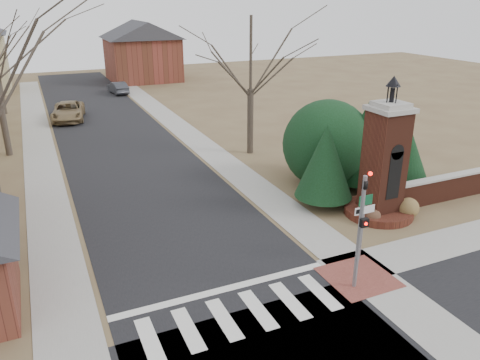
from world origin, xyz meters
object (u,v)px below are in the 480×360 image
sign_post (364,215)px  distant_car (118,88)px  traffic_signal_pole (361,221)px  pickup_truck (68,111)px  brick_gate_monument (383,171)px

sign_post → distant_car: bearing=93.3°
traffic_signal_pole → distant_car: (-0.90, 39.66, -1.95)m
traffic_signal_pole → pickup_truck: traffic_signal_pole is taller
traffic_signal_pole → distant_car: bearing=91.3°
traffic_signal_pole → brick_gate_monument: 6.47m
traffic_signal_pole → pickup_truck: (-6.83, 29.67, -1.85)m
sign_post → distant_car: 38.33m
brick_gate_monument → distant_car: size_ratio=1.68×
traffic_signal_pole → distant_car: traffic_signal_pole is taller
traffic_signal_pole → sign_post: bearing=47.6°
traffic_signal_pole → sign_post: 2.02m
traffic_signal_pole → brick_gate_monument: (4.70, 4.42, -0.42)m
brick_gate_monument → distant_car: brick_gate_monument is taller
pickup_truck → distant_car: size_ratio=1.37×
traffic_signal_pole → pickup_truck: bearing=103.0°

